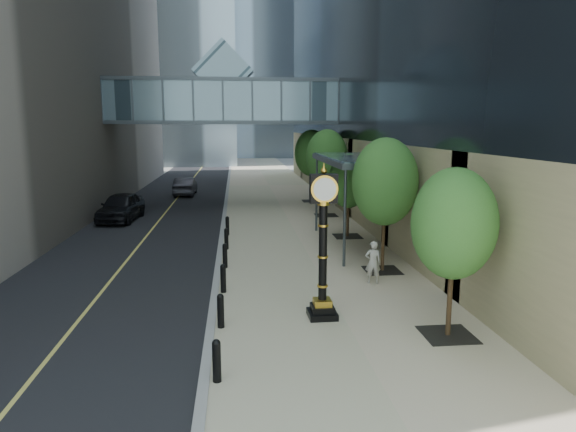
% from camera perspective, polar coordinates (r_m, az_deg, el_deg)
% --- Properties ---
extents(ground, '(320.00, 320.00, 0.00)m').
position_cam_1_polar(ground, '(11.74, 6.08, -19.72)').
color(ground, gray).
rests_on(ground, ground).
extents(road, '(8.00, 180.00, 0.02)m').
position_cam_1_polar(road, '(50.53, -11.23, 3.21)').
color(road, black).
rests_on(road, ground).
extents(sidewalk, '(8.00, 180.00, 0.06)m').
position_cam_1_polar(sidewalk, '(50.40, -2.13, 3.40)').
color(sidewalk, '#B5AB8B').
rests_on(sidewalk, ground).
extents(curb, '(0.25, 180.00, 0.07)m').
position_cam_1_polar(curb, '(50.31, -6.69, 3.33)').
color(curb, gray).
rests_on(curb, ground).
extents(distant_tower_c, '(22.00, 22.00, 65.00)m').
position_cam_1_polar(distant_tower_c, '(132.74, -7.86, 21.50)').
color(distant_tower_c, '#ABC6D7').
rests_on(distant_tower_c, ground).
extents(skywalk, '(17.00, 4.20, 5.80)m').
position_cam_1_polar(skywalk, '(38.03, -7.18, 12.78)').
color(skywalk, slate).
rests_on(skywalk, ground).
extents(entrance_canopy, '(3.00, 8.00, 4.38)m').
position_cam_1_polar(entrance_canopy, '(24.68, 7.54, 6.15)').
color(entrance_canopy, '#383F44').
rests_on(entrance_canopy, ground).
extents(bollard_row, '(0.20, 16.20, 0.90)m').
position_cam_1_polar(bollard_row, '(19.70, -7.10, -5.69)').
color(bollard_row, black).
rests_on(bollard_row, sidewalk).
extents(street_trees, '(2.70, 28.47, 5.55)m').
position_cam_1_polar(street_trees, '(28.05, 6.16, 5.33)').
color(street_trees, black).
rests_on(street_trees, sidewalk).
extents(street_clock, '(0.87, 0.87, 4.56)m').
position_cam_1_polar(street_clock, '(15.36, 3.89, -4.24)').
color(street_clock, black).
rests_on(street_clock, sidewalk).
extents(pedestrian, '(0.63, 0.45, 1.60)m').
position_cam_1_polar(pedestrian, '(19.19, 9.42, -5.09)').
color(pedestrian, '#B4B0A5').
rests_on(pedestrian, sidewalk).
extents(car_near, '(2.42, 5.19, 1.72)m').
position_cam_1_polar(car_near, '(33.35, -18.07, 0.99)').
color(car_near, black).
rests_on(car_near, road).
extents(car_far, '(1.68, 4.55, 1.49)m').
position_cam_1_polar(car_far, '(44.35, -11.33, 3.26)').
color(car_far, black).
rests_on(car_far, road).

